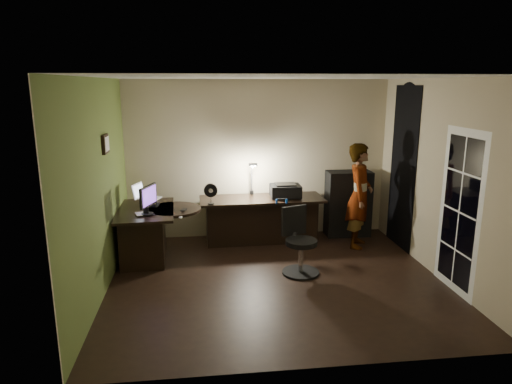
{
  "coord_description": "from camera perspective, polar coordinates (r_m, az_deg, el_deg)",
  "views": [
    {
      "loc": [
        -0.97,
        -5.72,
        2.62
      ],
      "look_at": [
        -0.15,
        1.05,
        1.0
      ],
      "focal_mm": 32.0,
      "sensor_mm": 36.0,
      "label": 1
    }
  ],
  "objects": [
    {
      "name": "framed_picture",
      "position": [
        6.34,
        -18.32,
        5.72
      ],
      "size": [
        0.04,
        0.3,
        0.25
      ],
      "primitive_type": "cube",
      "color": "black",
      "rests_on": "wall_left"
    },
    {
      "name": "printer",
      "position": [
        7.62,
        3.7,
        0.23
      ],
      "size": [
        0.51,
        0.4,
        0.22
      ],
      "primitive_type": "cube",
      "rotation": [
        0.0,
        0.0,
        -0.02
      ],
      "color": "black",
      "rests_on": "desk_right"
    },
    {
      "name": "phone",
      "position": [
        6.85,
        -9.02,
        -2.2
      ],
      "size": [
        0.1,
        0.15,
        0.01
      ],
      "primitive_type": "cube",
      "rotation": [
        0.0,
        0.0,
        -0.29
      ],
      "color": "black",
      "rests_on": "desk_left"
    },
    {
      "name": "monitor",
      "position": [
        6.69,
        -13.46,
        -1.48
      ],
      "size": [
        0.25,
        0.46,
        0.3
      ],
      "primitive_type": "cube",
      "rotation": [
        0.0,
        0.0,
        -0.36
      ],
      "color": "black",
      "rests_on": "desk_left"
    },
    {
      "name": "desk_right",
      "position": [
        7.68,
        0.73,
        -3.54
      ],
      "size": [
        2.07,
        0.77,
        0.77
      ],
      "primitive_type": "cube",
      "rotation": [
        0.0,
        0.0,
        0.03
      ],
      "color": "black",
      "rests_on": "floor"
    },
    {
      "name": "person",
      "position": [
        7.57,
        12.8,
        -0.46
      ],
      "size": [
        0.62,
        0.72,
        1.71
      ],
      "primitive_type": "imported",
      "rotation": [
        0.0,
        0.0,
        1.15
      ],
      "color": "#D8A88C",
      "rests_on": "floor"
    },
    {
      "name": "wall_back",
      "position": [
        7.88,
        0.24,
        4.1
      ],
      "size": [
        4.5,
        0.01,
        2.7
      ],
      "primitive_type": "cube",
      "color": "tan",
      "rests_on": "floor"
    },
    {
      "name": "green_wall_overlay",
      "position": [
        5.99,
        -18.97,
        0.39
      ],
      "size": [
        0.0,
        4.0,
        2.7
      ],
      "primitive_type": "cube",
      "color": "#4E6127",
      "rests_on": "floor"
    },
    {
      "name": "desk_fan",
      "position": [
        7.17,
        -5.67,
        -0.21
      ],
      "size": [
        0.22,
        0.12,
        0.33
      ],
      "primitive_type": "cube",
      "rotation": [
        0.0,
        0.0,
        -0.03
      ],
      "color": "black",
      "rests_on": "desk_right"
    },
    {
      "name": "cabinet",
      "position": [
        8.16,
        11.43,
        -1.42
      ],
      "size": [
        0.77,
        0.39,
        1.15
      ],
      "primitive_type": "cube",
      "rotation": [
        0.0,
        0.0,
        -0.01
      ],
      "color": "black",
      "rests_on": "floor"
    },
    {
      "name": "laptop_stand",
      "position": [
        7.19,
        -13.16,
        -1.24
      ],
      "size": [
        0.28,
        0.24,
        0.11
      ],
      "primitive_type": "cube",
      "rotation": [
        0.0,
        0.0,
        -0.11
      ],
      "color": "silver",
      "rests_on": "desk_left"
    },
    {
      "name": "pen",
      "position": [
        7.21,
        -12.61,
        -1.57
      ],
      "size": [
        0.07,
        0.12,
        0.01
      ],
      "primitive_type": "cube",
      "rotation": [
        0.0,
        0.0,
        0.47
      ],
      "color": "black",
      "rests_on": "desk_left"
    },
    {
      "name": "arched_doorway",
      "position": [
        7.69,
        17.89,
        2.84
      ],
      "size": [
        0.01,
        0.9,
        2.6
      ],
      "primitive_type": "cube",
      "color": "black",
      "rests_on": "floor"
    },
    {
      "name": "french_door",
      "position": [
        6.28,
        24.09,
        -2.3
      ],
      "size": [
        0.02,
        0.92,
        2.1
      ],
      "primitive_type": "cube",
      "color": "white",
      "rests_on": "floor"
    },
    {
      "name": "notepad",
      "position": [
        6.76,
        -14.22,
        -2.67
      ],
      "size": [
        0.19,
        0.23,
        0.01
      ],
      "primitive_type": "cube",
      "rotation": [
        0.0,
        0.0,
        0.31
      ],
      "color": "silver",
      "rests_on": "desk_left"
    },
    {
      "name": "mouse",
      "position": [
        6.43,
        -9.43,
        -3.16
      ],
      "size": [
        0.07,
        0.09,
        0.03
      ],
      "primitive_type": "ellipsoid",
      "rotation": [
        0.0,
        0.0,
        -0.17
      ],
      "color": "silver",
      "rests_on": "desk_left"
    },
    {
      "name": "desk_lamp",
      "position": [
        7.75,
        -0.55,
        1.88
      ],
      "size": [
        0.18,
        0.29,
        0.59
      ],
      "primitive_type": "cube",
      "rotation": [
        0.0,
        0.0,
        0.14
      ],
      "color": "black",
      "rests_on": "desk_right"
    },
    {
      "name": "headphones",
      "position": [
        7.18,
        3.22,
        -1.1
      ],
      "size": [
        0.21,
        0.1,
        0.1
      ],
      "primitive_type": "cube",
      "rotation": [
        0.0,
        0.0,
        -0.07
      ],
      "color": "navy",
      "rests_on": "desk_right"
    },
    {
      "name": "speaker",
      "position": [
        6.74,
        -13.62,
        -1.89
      ],
      "size": [
        0.1,
        0.1,
        0.19
      ],
      "primitive_type": "cylinder",
      "rotation": [
        0.0,
        0.0,
        -0.42
      ],
      "color": "black",
      "rests_on": "desk_left"
    },
    {
      "name": "laptop",
      "position": [
        7.14,
        -13.23,
        0.13
      ],
      "size": [
        0.43,
        0.42,
        0.24
      ],
      "primitive_type": "cube",
      "rotation": [
        0.0,
        0.0,
        -0.35
      ],
      "color": "silver",
      "rests_on": "laptop_stand"
    },
    {
      "name": "wall_front",
      "position": [
        4.04,
        7.39,
        -5.07
      ],
      "size": [
        4.5,
        0.01,
        2.7
      ],
      "primitive_type": "cube",
      "color": "tan",
      "rests_on": "floor"
    },
    {
      "name": "wall_left",
      "position": [
        5.99,
        -19.11,
        0.39
      ],
      "size": [
        0.01,
        4.0,
        2.7
      ],
      "primitive_type": "cube",
      "color": "tan",
      "rests_on": "floor"
    },
    {
      "name": "wall_right",
      "position": [
        6.69,
        22.09,
        1.43
      ],
      "size": [
        0.01,
        4.0,
        2.7
      ],
      "primitive_type": "cube",
      "color": "tan",
      "rests_on": "floor"
    },
    {
      "name": "office_chair",
      "position": [
        6.43,
        5.69,
        -6.23
      ],
      "size": [
        0.67,
        0.67,
        0.94
      ],
      "primitive_type": "cube",
      "rotation": [
        0.0,
        0.0,
        0.33
      ],
      "color": "black",
      "rests_on": "floor"
    },
    {
      "name": "floor",
      "position": [
        6.37,
        2.53,
        -11.0
      ],
      "size": [
        4.5,
        4.0,
        0.01
      ],
      "primitive_type": "cube",
      "color": "black",
      "rests_on": "ground"
    },
    {
      "name": "ceiling",
      "position": [
        5.8,
        2.81,
        14.19
      ],
      "size": [
        4.5,
        4.0,
        0.01
      ],
      "primitive_type": "cube",
      "color": "silver",
      "rests_on": "floor"
    },
    {
      "name": "desk_left",
      "position": [
        7.18,
        -13.49,
        -5.1
      ],
      "size": [
        0.9,
        1.39,
        0.78
      ],
      "primitive_type": "cube",
      "rotation": [
        0.0,
        0.0,
        0.05
      ],
      "color": "black",
      "rests_on": "floor"
    }
  ]
}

